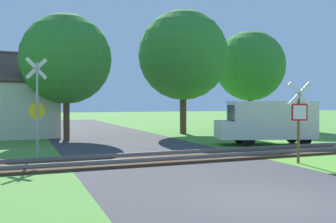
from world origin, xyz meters
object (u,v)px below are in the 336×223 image
tree_center (66,59)px  mail_truck (268,121)px  tree_far (250,66)px  tree_right (183,55)px  stop_sign_near (299,117)px  crossing_sign_far (37,103)px

tree_center → mail_truck: (9.31, -6.65, -3.49)m
tree_far → tree_right: bearing=-156.4°
stop_sign_near → crossing_sign_far: bearing=-18.2°
crossing_sign_far → tree_far: (17.80, 11.51, 3.16)m
tree_right → stop_sign_near: bearing=-96.0°
crossing_sign_far → tree_far: 21.43m
tree_right → tree_far: (7.82, 3.42, -0.14)m
stop_sign_near → crossing_sign_far: size_ratio=0.73×
tree_right → tree_center: (-8.09, -1.31, -0.74)m
tree_far → mail_truck: bearing=-120.1°
crossing_sign_far → tree_right: 13.27m
mail_truck → stop_sign_near: bearing=171.3°
tree_right → tree_center: 8.23m
tree_right → mail_truck: (1.23, -7.96, -4.23)m
mail_truck → tree_far: bearing=-12.6°
stop_sign_near → tree_center: (-6.68, 12.00, 3.06)m
stop_sign_near → tree_center: 14.07m
stop_sign_near → mail_truck: bearing=-103.1°
crossing_sign_far → tree_center: size_ratio=0.54×
crossing_sign_far → tree_right: tree_right is taller
tree_right → tree_center: size_ratio=1.17×
tree_right → tree_far: bearing=23.6°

